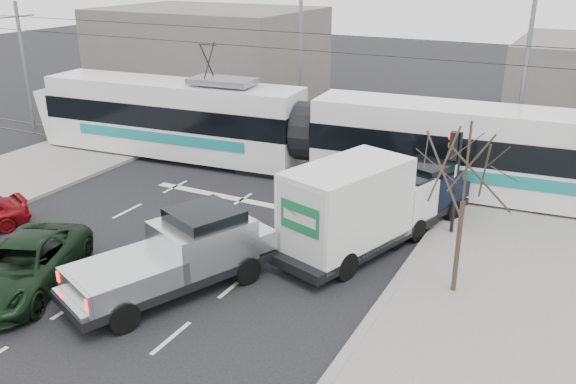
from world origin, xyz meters
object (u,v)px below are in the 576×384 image
at_px(traffic_signal, 455,161).
at_px(tram, 308,132).
at_px(navy_pickup, 412,197).
at_px(green_car, 22,266).
at_px(street_lamp_near, 522,60).
at_px(silver_pickup, 182,253).
at_px(street_lamp_far, 297,39).
at_px(box_truck, 357,208).
at_px(bare_tree, 466,170).

xyz_separation_m(traffic_signal, tram, (-7.17, 3.54, -0.79)).
bearing_deg(navy_pickup, green_car, -111.29).
height_order(street_lamp_near, silver_pickup, street_lamp_near).
distance_m(street_lamp_far, tram, 7.60).
xyz_separation_m(street_lamp_near, box_truck, (-3.22, -10.22, -3.56)).
bearing_deg(tram, silver_pickup, -88.51).
height_order(bare_tree, street_lamp_near, street_lamp_near).
bearing_deg(traffic_signal, bare_tree, -74.24).
bearing_deg(silver_pickup, bare_tree, 47.04).
bearing_deg(tram, street_lamp_near, 21.63).
bearing_deg(tram, box_truck, -57.25).
bearing_deg(green_car, traffic_signal, 20.86).
height_order(bare_tree, traffic_signal, bare_tree).
relative_size(street_lamp_near, tram, 0.33).
bearing_deg(traffic_signal, tram, 153.73).
height_order(box_truck, navy_pickup, box_truck).
height_order(traffic_signal, street_lamp_far, street_lamp_far).
height_order(silver_pickup, navy_pickup, silver_pickup).
distance_m(silver_pickup, box_truck, 5.81).
bearing_deg(tram, bare_tree, -46.91).
bearing_deg(navy_pickup, traffic_signal, 9.08).
bearing_deg(silver_pickup, traffic_signal, 72.92).
bearing_deg(green_car, box_truck, 18.80).
distance_m(street_lamp_near, silver_pickup, 16.74).
bearing_deg(traffic_signal, box_truck, -131.21).
xyz_separation_m(traffic_signal, silver_pickup, (-6.01, -7.24, -1.61)).
distance_m(bare_tree, green_car, 12.87).
xyz_separation_m(bare_tree, street_lamp_near, (-0.29, 11.50, 1.32)).
relative_size(tram, silver_pickup, 4.12).
height_order(street_lamp_far, green_car, street_lamp_far).
relative_size(traffic_signal, silver_pickup, 0.55).
relative_size(bare_tree, street_lamp_near, 0.56).
bearing_deg(tram, street_lamp_far, 115.63).
distance_m(street_lamp_near, green_car, 20.65).
relative_size(street_lamp_near, navy_pickup, 1.62).
height_order(tram, silver_pickup, tram).
relative_size(bare_tree, tram, 0.18).
bearing_deg(street_lamp_near, silver_pickup, -114.93).
distance_m(street_lamp_far, navy_pickup, 13.65).
height_order(traffic_signal, tram, tram).
bearing_deg(bare_tree, street_lamp_near, 91.42).
xyz_separation_m(silver_pickup, green_car, (-4.12, -2.19, -0.40)).
distance_m(traffic_signal, green_car, 13.99).
relative_size(traffic_signal, box_truck, 0.54).
height_order(street_lamp_far, box_truck, street_lamp_far).
distance_m(silver_pickup, navy_pickup, 8.81).
distance_m(street_lamp_far, box_truck, 15.18).
bearing_deg(street_lamp_near, box_truck, -107.51).
bearing_deg(navy_pickup, silver_pickup, -100.76).
relative_size(street_lamp_near, green_car, 1.71).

